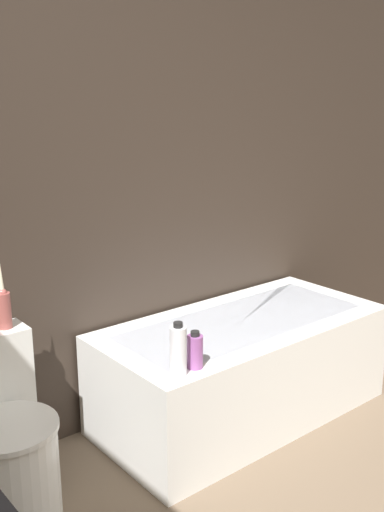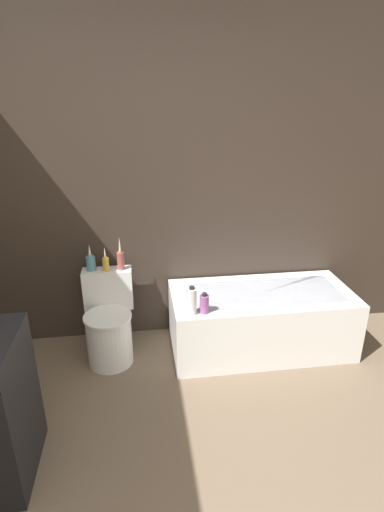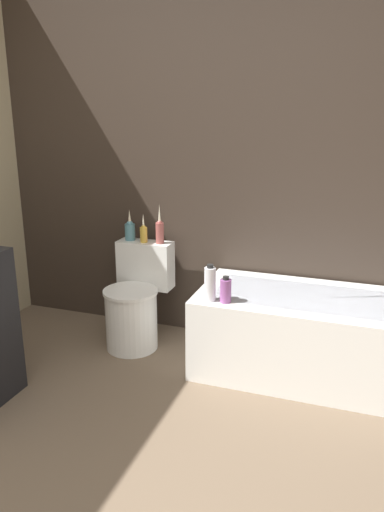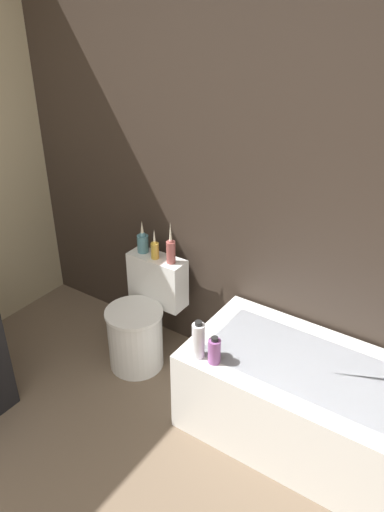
% 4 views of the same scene
% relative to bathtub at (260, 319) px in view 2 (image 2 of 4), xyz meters
% --- Properties ---
extents(wall_back_tiled, '(6.40, 0.06, 2.60)m').
position_rel_bathtub_xyz_m(wall_back_tiled, '(-0.80, 0.39, 1.05)').
color(wall_back_tiled, '#332821').
rests_on(wall_back_tiled, ground_plane).
extents(bathtub, '(1.44, 0.68, 0.50)m').
position_rel_bathtub_xyz_m(bathtub, '(0.00, 0.00, 0.00)').
color(bathtub, white).
rests_on(bathtub, ground).
extents(toilet, '(0.38, 0.50, 0.68)m').
position_rel_bathtub_xyz_m(toilet, '(-1.21, 0.02, 0.04)').
color(toilet, white).
rests_on(toilet, ground).
extents(vase_gold, '(0.07, 0.07, 0.21)m').
position_rel_bathtub_xyz_m(vase_gold, '(-1.32, 0.21, 0.50)').
color(vase_gold, teal).
rests_on(vase_gold, toilet).
extents(vase_silver, '(0.05, 0.05, 0.20)m').
position_rel_bathtub_xyz_m(vase_silver, '(-1.21, 0.18, 0.49)').
color(vase_silver, gold).
rests_on(vase_silver, toilet).
extents(vase_bronze, '(0.06, 0.06, 0.27)m').
position_rel_bathtub_xyz_m(vase_bronze, '(-1.09, 0.19, 0.52)').
color(vase_bronze, '#994C47').
rests_on(vase_bronze, toilet).
extents(shampoo_bottle_tall, '(0.07, 0.07, 0.22)m').
position_rel_bathtub_xyz_m(shampoo_bottle_tall, '(-0.60, -0.26, 0.35)').
color(shampoo_bottle_tall, silver).
rests_on(shampoo_bottle_tall, bathtub).
extents(shampoo_bottle_short, '(0.06, 0.06, 0.16)m').
position_rel_bathtub_xyz_m(shampoo_bottle_short, '(-0.51, -0.25, 0.32)').
color(shampoo_bottle_short, '#8C4C8C').
rests_on(shampoo_bottle_short, bathtub).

